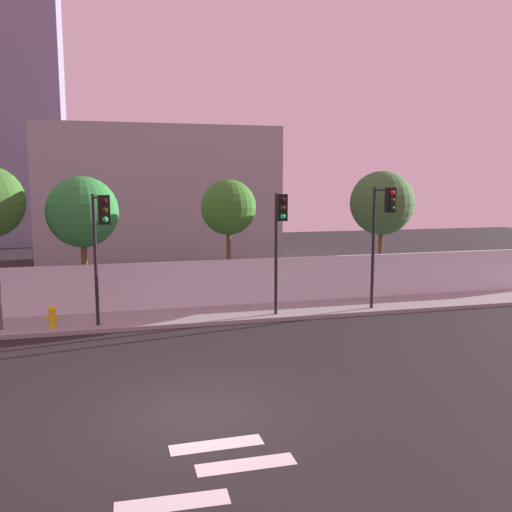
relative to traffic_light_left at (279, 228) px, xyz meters
name	(u,v)px	position (x,y,z in m)	size (l,w,h in m)	color
ground_plane	(197,413)	(-3.92, -6.80, -3.41)	(80.00, 80.00, 0.00)	black
sidewalk	(165,318)	(-3.92, 1.40, -3.34)	(36.00, 2.40, 0.15)	gray
perimeter_wall	(161,285)	(-3.92, 2.69, -2.36)	(36.00, 0.18, 1.80)	silver
crosswalk_marking	(241,509)	(-3.78, -10.48, -3.41)	(3.61, 4.75, 0.01)	silver
traffic_light_left	(279,228)	(0.00, 0.00, 0.00)	(0.43, 1.61, 4.44)	black
traffic_light_center	(100,231)	(-6.02, -0.08, 0.01)	(0.61, 1.76, 4.45)	black
traffic_light_right	(382,222)	(4.04, 0.20, 0.13)	(0.36, 1.25, 4.65)	black
fire_hydrant	(52,316)	(-7.68, 0.75, -2.86)	(0.44, 0.26, 0.75)	gold
roadside_tree_midleft	(82,212)	(-6.74, 3.66, 0.43)	(2.72, 2.72, 5.22)	brown
roadside_tree_midright	(228,208)	(-1.07, 3.66, 0.54)	(2.26, 2.26, 5.10)	brown
roadside_tree_rightmost	(382,203)	(5.79, 3.66, 0.65)	(2.80, 2.80, 5.47)	brown
low_building_distant	(160,195)	(-2.82, 16.69, 0.74)	(14.36, 6.00, 8.30)	#999999
tower_on_skyline	(9,60)	(-13.10, 28.69, 10.84)	(7.61, 5.00, 28.51)	gray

